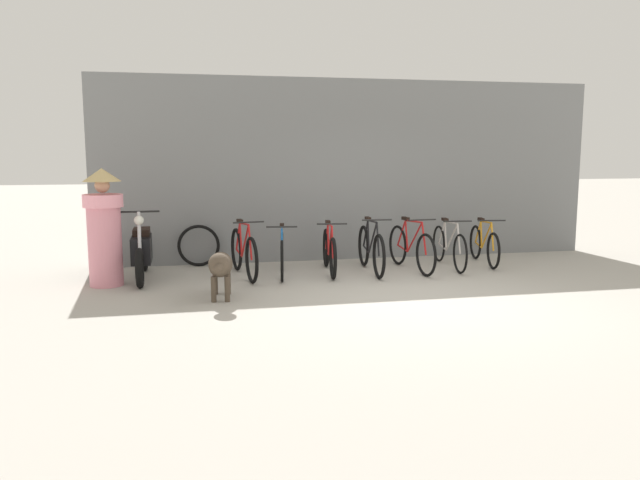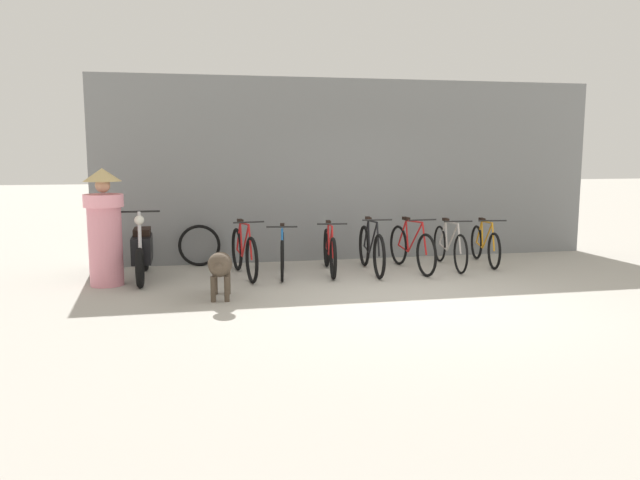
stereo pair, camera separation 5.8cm
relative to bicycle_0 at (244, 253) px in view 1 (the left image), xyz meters
name	(u,v)px [view 1 (the left image)]	position (x,y,z in m)	size (l,w,h in m)	color
ground_plane	(415,298)	(2.06, -1.91, -0.36)	(60.00, 60.00, 0.00)	#ADA89E
shop_wall_back	(353,170)	(2.06, 1.26, 1.21)	(8.89, 0.20, 3.15)	slate
bicycle_0	(244,253)	(0.00, 0.00, 0.00)	(0.46, 1.73, 0.89)	black
bicycle_1	(282,254)	(0.59, -0.04, -0.03)	(0.46, 1.57, 0.81)	black
bicycle_2	(329,251)	(1.35, 0.02, -0.02)	(0.46, 1.67, 0.83)	black
bicycle_3	(371,249)	(2.01, -0.07, 0.00)	(0.46, 1.75, 0.89)	black
bicycle_4	(411,248)	(2.69, -0.06, 0.00)	(0.46, 1.73, 0.87)	black
bicycle_5	(449,247)	(3.39, 0.06, -0.02)	(0.46, 1.72, 0.82)	black
bicycle_6	(484,245)	(4.10, 0.21, -0.03)	(0.46, 1.57, 0.79)	black
motorcycle	(142,251)	(-1.51, 0.12, 0.06)	(0.58, 1.86, 1.07)	black
stray_dog	(220,266)	(-0.43, -1.44, 0.08)	(0.38, 1.24, 0.67)	#4C3F33
person_in_robes	(104,225)	(-1.98, -0.23, 0.50)	(0.77, 0.77, 1.68)	pink
spare_tire_left	(199,246)	(-0.66, 1.01, -0.01)	(0.70, 0.07, 0.70)	black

